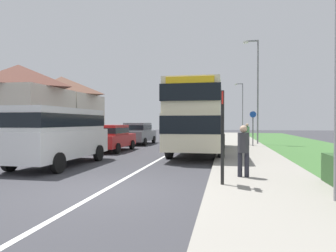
{
  "coord_description": "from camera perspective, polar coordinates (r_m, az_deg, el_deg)",
  "views": [
    {
      "loc": [
        3.08,
        -7.04,
        1.77
      ],
      "look_at": [
        0.65,
        5.29,
        1.6
      ],
      "focal_mm": 31.35,
      "sensor_mm": 36.0,
      "label": 1
    }
  ],
  "objects": [
    {
      "name": "ground_plane",
      "position": [
        7.88,
        -12.46,
        -12.21
      ],
      "size": [
        120.0,
        120.0,
        0.0
      ],
      "primitive_type": "plane",
      "color": "#38383D"
    },
    {
      "name": "lane_marking_centre",
      "position": [
        15.45,
        -0.44,
        -5.79
      ],
      "size": [
        0.14,
        60.0,
        0.01
      ],
      "primitive_type": "cube",
      "color": "silver",
      "rests_on": "ground_plane"
    },
    {
      "name": "pavement_near_side",
      "position": [
        13.2,
        16.02,
        -6.7
      ],
      "size": [
        3.2,
        68.0,
        0.12
      ],
      "primitive_type": "cube",
      "color": "gray",
      "rests_on": "ground_plane"
    },
    {
      "name": "double_decker_bus",
      "position": [
        16.73,
        6.17,
        2.03
      ],
      "size": [
        2.8,
        9.55,
        3.7
      ],
      "color": "beige",
      "rests_on": "ground_plane"
    },
    {
      "name": "parked_van_white",
      "position": [
        12.69,
        -20.39,
        -1.07
      ],
      "size": [
        2.11,
        5.29,
        2.32
      ],
      "color": "silver",
      "rests_on": "ground_plane"
    },
    {
      "name": "parked_car_red",
      "position": [
        18.06,
        -11.0,
        -2.06
      ],
      "size": [
        1.93,
        4.2,
        1.59
      ],
      "color": "#B21E1E",
      "rests_on": "ground_plane"
    },
    {
      "name": "parked_car_grey",
      "position": [
        23.48,
        -5.78,
        -1.27
      ],
      "size": [
        1.97,
        4.51,
        1.71
      ],
      "color": "slate",
      "rests_on": "ground_plane"
    },
    {
      "name": "pedestrian_at_stop",
      "position": [
        9.1,
        14.45,
        -4.25
      ],
      "size": [
        0.34,
        0.34,
        1.67
      ],
      "color": "#23232D",
      "rests_on": "ground_plane"
    },
    {
      "name": "pedestrian_walking_away",
      "position": [
        21.97,
        15.13,
        -1.33
      ],
      "size": [
        0.34,
        0.34,
        1.67
      ],
      "color": "#23232D",
      "rests_on": "ground_plane"
    },
    {
      "name": "bus_stop_sign",
      "position": [
        7.87,
        10.54,
        -0.9
      ],
      "size": [
        0.09,
        0.52,
        2.6
      ],
      "color": "black",
      "rests_on": "ground_plane"
    },
    {
      "name": "cycle_route_sign",
      "position": [
        21.06,
        16.18,
        -0.19
      ],
      "size": [
        0.44,
        0.08,
        2.52
      ],
      "color": "slate",
      "rests_on": "ground_plane"
    },
    {
      "name": "street_lamp_mid",
      "position": [
        23.52,
        16.83,
        7.55
      ],
      "size": [
        1.14,
        0.2,
        8.01
      ],
      "color": "slate",
      "rests_on": "ground_plane"
    },
    {
      "name": "street_lamp_far",
      "position": [
        41.33,
        14.15,
        3.93
      ],
      "size": [
        1.14,
        0.2,
        7.04
      ],
      "color": "slate",
      "rests_on": "ground_plane"
    },
    {
      "name": "house_terrace_far_side",
      "position": [
        29.49,
        -23.22,
        3.55
      ],
      "size": [
        6.8,
        12.6,
        6.47
      ],
      "color": "beige",
      "rests_on": "ground_plane"
    }
  ]
}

